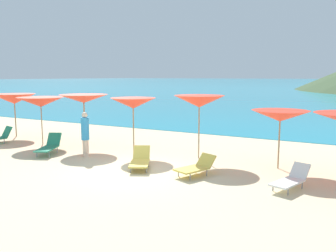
{
  "coord_description": "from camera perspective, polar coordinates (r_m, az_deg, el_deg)",
  "views": [
    {
      "loc": [
        6.49,
        -9.45,
        3.12
      ],
      "look_at": [
        0.01,
        2.33,
        1.2
      ],
      "focal_mm": 37.3,
      "sensor_mm": 36.0,
      "label": 1
    }
  ],
  "objects": [
    {
      "name": "umbrella_2",
      "position": [
        15.72,
        -13.61,
        4.34
      ],
      "size": [
        2.19,
        2.19,
        2.33
      ],
      "color": "#9E7F59",
      "rests_on": "ground_plane"
    },
    {
      "name": "umbrella_1",
      "position": [
        17.14,
        -20.09,
        3.7
      ],
      "size": [
        2.23,
        2.23,
        2.17
      ],
      "color": "#9E7F59",
      "rests_on": "ground_plane"
    },
    {
      "name": "umbrella_4",
      "position": [
        13.17,
        5.13,
        4.02
      ],
      "size": [
        1.96,
        1.96,
        2.41
      ],
      "color": "#9E7F59",
      "rests_on": "ground_plane"
    },
    {
      "name": "umbrella_5",
      "position": [
        12.26,
        17.86,
        1.57
      ],
      "size": [
        2.02,
        2.02,
        1.99
      ],
      "color": "#9E7F59",
      "rests_on": "ground_plane"
    },
    {
      "name": "lounge_chair_2",
      "position": [
        12.02,
        -4.58,
        -5.57
      ],
      "size": [
        1.22,
        1.59,
        0.66
      ],
      "rotation": [
        0.0,
        0.0,
        0.48
      ],
      "color": "#D8BF4C",
      "rests_on": "ground_plane"
    },
    {
      "name": "lounge_chair_5",
      "position": [
        10.44,
        19.45,
        -8.2
      ],
      "size": [
        0.93,
        1.56,
        0.63
      ],
      "rotation": [
        0.0,
        0.0,
        -0.31
      ],
      "color": "white",
      "rests_on": "ground_plane"
    },
    {
      "name": "ground_plane",
      "position": [
        20.77,
        10.22,
        -1.06
      ],
      "size": [
        50.0,
        100.0,
        0.3
      ],
      "primitive_type": "cube",
      "color": "beige"
    },
    {
      "name": "lounge_chair_4",
      "position": [
        14.94,
        -18.85,
        -3.07
      ],
      "size": [
        1.19,
        1.68,
        0.76
      ],
      "rotation": [
        0.0,
        0.0,
        0.44
      ],
      "color": "#268C66",
      "rests_on": "ground_plane"
    },
    {
      "name": "beachgoer_1",
      "position": [
        13.93,
        -13.38,
        -1.12
      ],
      "size": [
        0.31,
        0.31,
        1.75
      ],
      "rotation": [
        0.0,
        0.0,
        4.5
      ],
      "color": "beige",
      "rests_on": "ground_plane"
    },
    {
      "name": "umbrella_0",
      "position": [
        19.79,
        -23.84,
        4.07
      ],
      "size": [
        2.37,
        2.37,
        2.22
      ],
      "color": "#9E7F59",
      "rests_on": "ground_plane"
    },
    {
      "name": "umbrella_3",
      "position": [
        14.2,
        -5.72,
        3.72
      ],
      "size": [
        1.96,
        1.96,
        2.26
      ],
      "color": "#9E7F59",
      "rests_on": "ground_plane"
    },
    {
      "name": "lounge_chair_1",
      "position": [
        11.14,
        4.6,
        -6.62
      ],
      "size": [
        1.08,
        1.47,
        0.62
      ],
      "rotation": [
        0.0,
        0.0,
        -0.38
      ],
      "color": "#D8BF4C",
      "rests_on": "ground_plane"
    }
  ]
}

